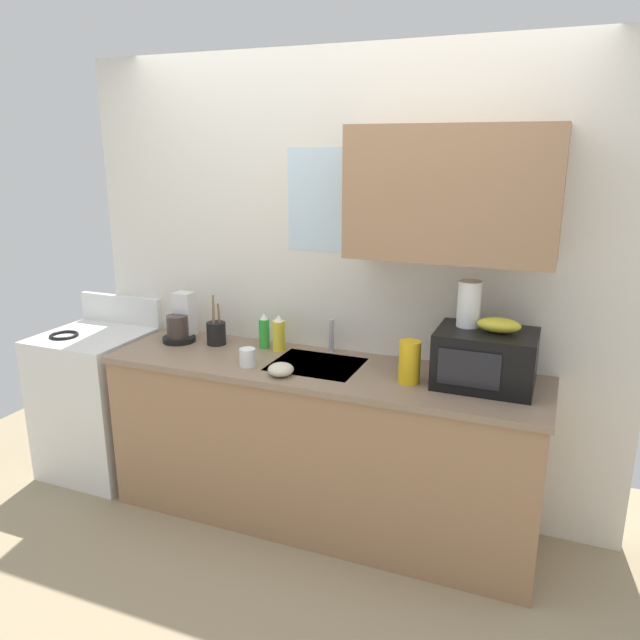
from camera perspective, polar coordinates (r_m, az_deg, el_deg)
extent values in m
cube|color=silver|center=(3.42, 2.22, 3.09)|extent=(3.09, 0.10, 2.50)
cube|color=#9E7551|center=(2.98, 12.17, 11.41)|extent=(0.97, 0.32, 0.62)
cube|color=silver|center=(3.32, 1.57, 11.03)|extent=(0.56, 0.02, 0.55)
cube|color=#9E7551|center=(3.39, 0.00, -11.76)|extent=(2.29, 0.60, 0.86)
cube|color=#8C725B|center=(3.21, 0.00, -4.61)|extent=(2.32, 0.63, 0.03)
cube|color=#9EA0A5|center=(3.25, -0.35, -5.29)|extent=(0.46, 0.38, 0.14)
cylinder|color=#B2B5BA|center=(3.39, 1.06, -1.48)|extent=(0.03, 0.03, 0.19)
cube|color=white|center=(4.14, -19.87, -7.23)|extent=(0.60, 0.60, 0.90)
torus|color=black|center=(4.00, -22.70, -1.32)|extent=(0.17, 0.17, 0.02)
cube|color=white|center=(4.17, -18.02, 0.96)|extent=(0.60, 0.04, 0.18)
cube|color=black|center=(3.01, 15.11, -3.47)|extent=(0.46, 0.34, 0.27)
cube|color=black|center=(2.85, 13.66, -4.44)|extent=(0.28, 0.01, 0.17)
ellipsoid|color=gold|center=(2.95, 16.31, -0.46)|extent=(0.20, 0.11, 0.07)
cylinder|color=white|center=(3.00, 13.68, 1.46)|extent=(0.11, 0.11, 0.22)
cylinder|color=black|center=(3.69, -12.96, -1.73)|extent=(0.19, 0.19, 0.03)
cylinder|color=#3F332D|center=(3.66, -13.12, -0.58)|extent=(0.12, 0.12, 0.13)
cube|color=silver|center=(3.71, -12.47, 0.55)|extent=(0.11, 0.09, 0.26)
cylinder|color=yellow|center=(3.42, -3.84, -1.48)|extent=(0.07, 0.07, 0.17)
cone|color=white|center=(3.40, -3.87, 0.18)|extent=(0.05, 0.05, 0.04)
cylinder|color=green|center=(3.48, -5.20, -1.27)|extent=(0.06, 0.06, 0.17)
cone|color=white|center=(3.45, -5.24, 0.35)|extent=(0.04, 0.04, 0.04)
cylinder|color=gold|center=(2.98, 8.33, -3.89)|extent=(0.10, 0.10, 0.21)
cylinder|color=white|center=(3.21, -6.75, -3.47)|extent=(0.08, 0.08, 0.09)
cylinder|color=black|center=(3.58, -9.62, -1.23)|extent=(0.11, 0.11, 0.13)
cylinder|color=olive|center=(3.56, -9.90, 0.32)|extent=(0.01, 0.03, 0.25)
cylinder|color=olive|center=(3.56, -9.35, -0.05)|extent=(0.01, 0.03, 0.20)
cylinder|color=olive|center=(3.55, -9.85, -0.12)|extent=(0.02, 0.01, 0.21)
ellipsoid|color=beige|center=(3.07, -3.66, -4.61)|extent=(0.13, 0.13, 0.06)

